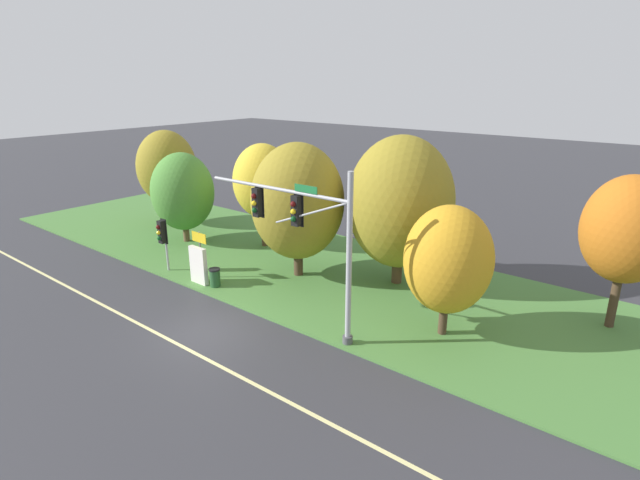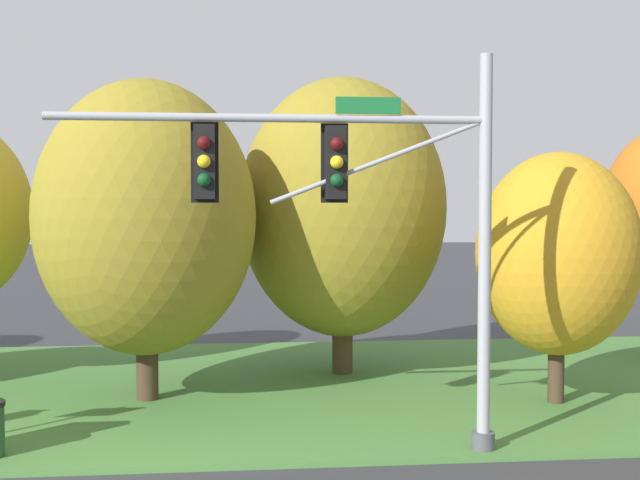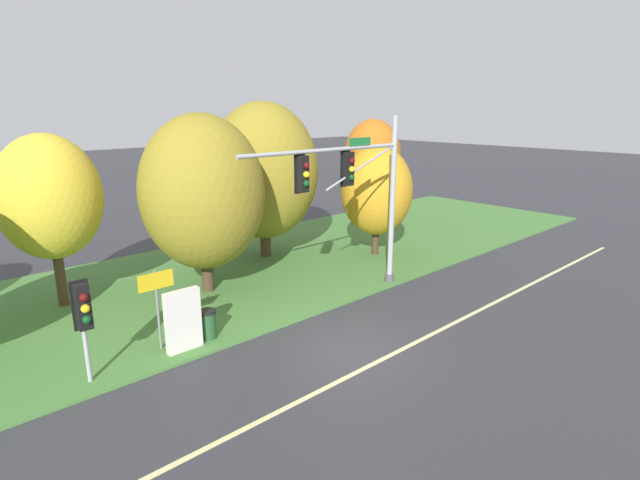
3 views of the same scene
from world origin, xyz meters
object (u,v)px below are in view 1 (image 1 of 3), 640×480
object	(u,v)px
tree_nearest_road	(167,167)
tree_tall_centre	(400,203)
traffic_signal_mast	(306,230)
route_sign_post	(200,246)
pedestrian_signal_near_kerb	(162,235)
trash_bin	(215,277)
tree_mid_verge	(297,202)
tree_right_far	(448,260)
tree_behind_signpost	(263,181)
tree_left_of_mast	(183,192)
info_kiosk	(199,266)
tree_furthest_back	(628,230)

from	to	relation	value
tree_nearest_road	tree_tall_centre	world-z (taller)	tree_tall_centre
traffic_signal_mast	route_sign_post	xyz separation A→B (m)	(-7.76, 0.75, -2.52)
pedestrian_signal_near_kerb	trash_bin	size ratio (longest dim) A/B	3.09
tree_mid_verge	tree_tall_centre	xyz separation A→B (m)	(4.57, 2.32, 0.21)
tree_right_far	tree_nearest_road	bearing A→B (deg)	172.62
tree_tall_centre	trash_bin	world-z (taller)	tree_tall_centre
route_sign_post	tree_right_far	bearing A→B (deg)	10.57
tree_behind_signpost	tree_right_far	size ratio (longest dim) A/B	1.17
tree_tall_centre	route_sign_post	bearing A→B (deg)	-144.86
pedestrian_signal_near_kerb	tree_nearest_road	bearing A→B (deg)	142.61
tree_left_of_mast	trash_bin	bearing A→B (deg)	-27.03
tree_mid_verge	info_kiosk	world-z (taller)	tree_mid_verge
info_kiosk	trash_bin	size ratio (longest dim) A/B	2.04
route_sign_post	tree_left_of_mast	world-z (taller)	tree_left_of_mast
route_sign_post	tree_nearest_road	size ratio (longest dim) A/B	0.38
tree_furthest_back	tree_right_far	bearing A→B (deg)	-136.47
tree_right_far	trash_bin	bearing A→B (deg)	-166.49
tree_right_far	tree_furthest_back	bearing A→B (deg)	43.53
tree_left_of_mast	tree_tall_centre	xyz separation A→B (m)	(13.82, 2.49, 0.96)
tree_left_of_mast	tree_nearest_road	bearing A→B (deg)	155.78
pedestrian_signal_near_kerb	tree_behind_signpost	size ratio (longest dim) A/B	0.46
tree_tall_centre	tree_left_of_mast	bearing A→B (deg)	-169.78
tree_behind_signpost	info_kiosk	bearing A→B (deg)	-75.68
tree_furthest_back	tree_left_of_mast	bearing A→B (deg)	-170.31
tree_tall_centre	tree_furthest_back	size ratio (longest dim) A/B	1.15
tree_furthest_back	trash_bin	world-z (taller)	tree_furthest_back
tree_right_far	info_kiosk	distance (m)	12.40
tree_behind_signpost	tree_furthest_back	distance (m)	18.71
tree_mid_verge	info_kiosk	size ratio (longest dim) A/B	3.64
tree_behind_signpost	tree_mid_verge	bearing A→B (deg)	-25.74
route_sign_post	tree_right_far	xyz separation A→B (m)	(12.36, 2.31, 1.46)
pedestrian_signal_near_kerb	route_sign_post	size ratio (longest dim) A/B	1.16
traffic_signal_mast	route_sign_post	world-z (taller)	traffic_signal_mast
pedestrian_signal_near_kerb	tree_mid_verge	distance (m)	7.40
tree_behind_signpost	route_sign_post	bearing A→B (deg)	-79.09
route_sign_post	tree_furthest_back	bearing A→B (deg)	22.41
tree_furthest_back	tree_behind_signpost	bearing A→B (deg)	-175.40
trash_bin	tree_mid_verge	bearing A→B (deg)	59.74
tree_right_far	trash_bin	xyz separation A→B (m)	(-10.92, -2.63, -2.71)
route_sign_post	trash_bin	bearing A→B (deg)	-12.58
pedestrian_signal_near_kerb	tree_right_far	size ratio (longest dim) A/B	0.54
tree_mid_verge	route_sign_post	bearing A→B (deg)	-136.48
tree_tall_centre	trash_bin	xyz separation A→B (m)	(-6.76, -6.09, -3.68)
tree_behind_signpost	info_kiosk	world-z (taller)	tree_behind_signpost
pedestrian_signal_near_kerb	tree_right_far	xyz separation A→B (m)	(14.60, 2.94, 1.13)
tree_left_of_mast	tree_right_far	world-z (taller)	tree_left_of_mast
tree_furthest_back	info_kiosk	world-z (taller)	tree_furthest_back
traffic_signal_mast	tree_furthest_back	world-z (taller)	traffic_signal_mast
route_sign_post	tree_mid_verge	xyz separation A→B (m)	(3.63, 3.45, 2.22)
trash_bin	tree_tall_centre	bearing A→B (deg)	41.99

